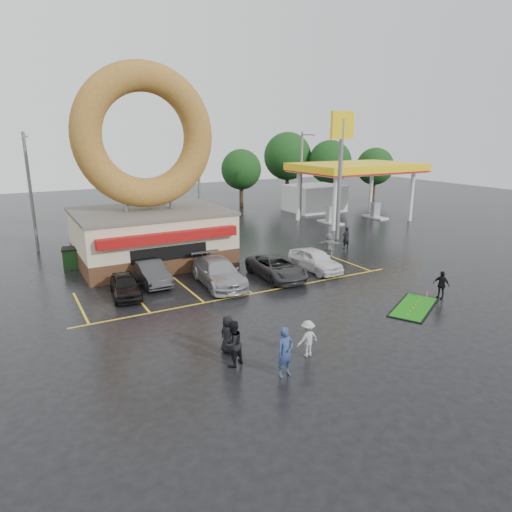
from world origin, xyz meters
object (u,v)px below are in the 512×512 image
shell_sign (341,152)px  car_silver (219,272)px  car_dgrey (150,272)px  person_cameraman (441,285)px  donut_shop (149,199)px  putting_green (414,307)px  car_black (125,286)px  streetlight_mid (199,179)px  streetlight_right (302,173)px  gas_station (337,182)px  streetlight_left (30,190)px  person_blue (285,352)px  car_grey (276,267)px  dumpster (78,258)px

shell_sign → car_silver: bearing=-156.2°
car_dgrey → person_cameraman: (13.37, -10.32, 0.07)m
donut_shop → shell_sign: donut_shop is taller
putting_green → car_black: bearing=144.7°
shell_sign → streetlight_mid: (-9.00, 8.92, -2.60)m
donut_shop → putting_green: 18.75m
car_silver → streetlight_right: bearing=48.2°
gas_station → streetlight_left: 30.04m
gas_station → person_cameraman: 25.98m
gas_station → putting_green: gas_station is taller
car_dgrey → shell_sign: bearing=11.9°
car_dgrey → person_blue: bearing=-85.3°
donut_shop → car_grey: donut_shop is taller
shell_sign → person_cameraman: shell_sign is taller
person_blue → person_cameraman: (12.07, 2.87, -0.20)m
donut_shop → car_grey: size_ratio=2.71×
gas_station → car_dgrey: bearing=-152.2°
car_grey → putting_green: size_ratio=1.14×
car_grey → streetlight_left: bearing=132.3°
car_grey → streetlight_right: bearing=52.8°
car_black → car_dgrey: bearing=45.9°
streetlight_mid → streetlight_right: bearing=4.8°
streetlight_right → putting_green: size_ratio=2.07×
dumpster → putting_green: bearing=-38.8°
donut_shop → shell_sign: size_ratio=1.27×
putting_green → car_grey: bearing=115.0°
car_silver → putting_green: size_ratio=1.24×
gas_station → person_blue: (-23.30, -26.12, -2.72)m
streetlight_mid → person_cameraman: (4.78, -23.23, -4.00)m
person_blue → shell_sign: bearing=41.4°
car_grey → putting_green: bearing=-63.7°
car_silver → person_blue: 11.21m
gas_station → streetlight_mid: (-16.00, -0.02, 1.08)m
car_grey → gas_station: bearing=43.6°
car_black → person_blue: person_blue is taller
shell_sign → dumpster: size_ratio=5.89×
shell_sign → streetlight_mid: shell_sign is taller
person_blue → dumpster: 19.66m
donut_shop → shell_sign: bearing=-3.5°
gas_station → putting_green: size_ratio=3.13×
streetlight_right → car_grey: (-13.29, -16.67, -4.09)m
shell_sign → dumpster: (-20.93, 1.92, -6.73)m
gas_station → dumpster: (-27.93, -7.02, -3.05)m
donut_shop → putting_green: size_ratio=3.10×
streetlight_right → car_black: size_ratio=2.40×
person_cameraman → dumpster: (-16.71, 16.24, -0.13)m
streetlight_right → car_dgrey: (-20.59, -13.92, -4.07)m
car_dgrey → dumpster: 6.80m
car_silver → car_grey: 3.81m
shell_sign → car_silver: size_ratio=1.97×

